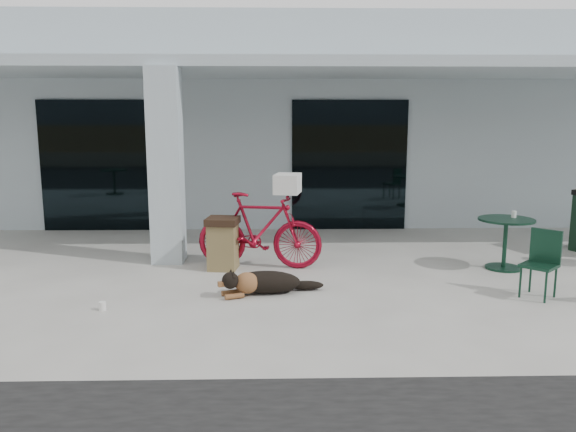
{
  "coord_description": "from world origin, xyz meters",
  "views": [
    {
      "loc": [
        0.24,
        -6.72,
        2.32
      ],
      "look_at": [
        0.42,
        0.87,
        1.0
      ],
      "focal_mm": 35.0,
      "sensor_mm": 36.0,
      "label": 1
    }
  ],
  "objects_px": {
    "dog": "(266,281)",
    "trash_receptacle": "(223,243)",
    "cafe_chair_far_b": "(539,265)",
    "cafe_table_far": "(505,244)",
    "bicycle": "(259,230)"
  },
  "relations": [
    {
      "from": "dog",
      "to": "trash_receptacle",
      "type": "height_order",
      "value": "trash_receptacle"
    },
    {
      "from": "trash_receptacle",
      "to": "cafe_chair_far_b",
      "type": "bearing_deg",
      "value": -19.63
    },
    {
      "from": "cafe_table_far",
      "to": "cafe_chair_far_b",
      "type": "xyz_separation_m",
      "value": [
        -0.14,
        -1.43,
        0.05
      ]
    },
    {
      "from": "cafe_chair_far_b",
      "to": "trash_receptacle",
      "type": "height_order",
      "value": "cafe_chair_far_b"
    },
    {
      "from": "trash_receptacle",
      "to": "bicycle",
      "type": "bearing_deg",
      "value": 10.1
    },
    {
      "from": "bicycle",
      "to": "cafe_table_far",
      "type": "height_order",
      "value": "bicycle"
    },
    {
      "from": "bicycle",
      "to": "trash_receptacle",
      "type": "distance_m",
      "value": 0.6
    },
    {
      "from": "cafe_chair_far_b",
      "to": "dog",
      "type": "bearing_deg",
      "value": -137.57
    },
    {
      "from": "cafe_table_far",
      "to": "cafe_chair_far_b",
      "type": "bearing_deg",
      "value": -95.44
    },
    {
      "from": "cafe_table_far",
      "to": "trash_receptacle",
      "type": "xyz_separation_m",
      "value": [
        -4.39,
        0.09,
        0.01
      ]
    },
    {
      "from": "bicycle",
      "to": "trash_receptacle",
      "type": "bearing_deg",
      "value": 110.65
    },
    {
      "from": "bicycle",
      "to": "cafe_chair_far_b",
      "type": "bearing_deg",
      "value": -103.1
    },
    {
      "from": "cafe_table_far",
      "to": "trash_receptacle",
      "type": "distance_m",
      "value": 4.39
    },
    {
      "from": "dog",
      "to": "cafe_table_far",
      "type": "distance_m",
      "value": 3.89
    },
    {
      "from": "cafe_table_far",
      "to": "cafe_chair_far_b",
      "type": "relative_size",
      "value": 0.96
    }
  ]
}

